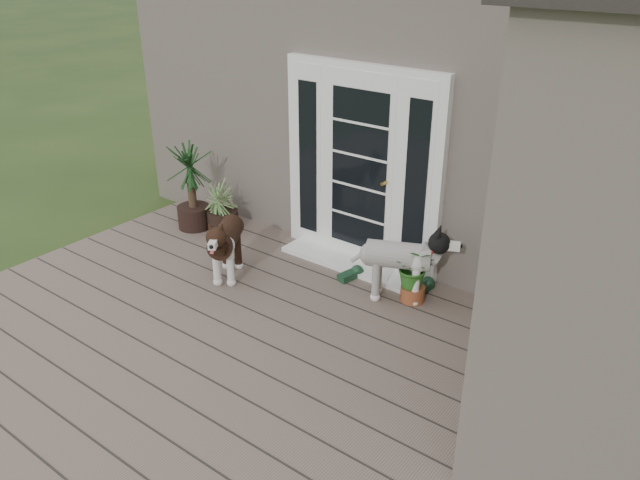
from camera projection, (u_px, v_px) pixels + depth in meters
The scene contains 14 objects.
deck at pixel (235, 364), 5.41m from camera, with size 6.20×4.60×0.12m, color #6B5B4C.
house_main at pixel (467, 100), 7.80m from camera, with size 7.40×4.00×3.10m, color #665E54.
door_unit at pixel (361, 167), 6.60m from camera, with size 1.90×0.14×2.15m, color white.
door_step at pixel (348, 262), 6.91m from camera, with size 1.60×0.40×0.05m, color white.
brindle_dog at pixel (227, 248), 6.54m from camera, with size 0.35×0.81×0.68m, color #311C11, non-canonical shape.
white_dog at pixel (398, 267), 6.12m from camera, with size 0.36×0.85×0.71m, color silver, non-canonical shape.
spider_plant at pixel (222, 204), 7.60m from camera, with size 0.63×0.63×0.67m, color #7A9159, non-canonical shape.
yucca at pixel (191, 186), 7.58m from camera, with size 0.76×0.76×1.10m, color #133311, non-canonical shape.
herb_a at pixel (414, 278), 6.13m from camera, with size 0.41×0.41×0.52m, color #254F16.
herb_b at pixel (499, 285), 5.84m from camera, with size 0.45×0.45×0.68m, color #1C621F.
herb_c at pixel (565, 314), 5.50m from camera, with size 0.36×0.36×0.57m, color #184D16.
sapling at pixel (559, 292), 4.69m from camera, with size 0.51×0.51×1.74m, color #205F1B, non-canonical shape.
clog_left at pixel (350, 274), 6.62m from camera, with size 0.15×0.33×0.10m, color #163720, non-canonical shape.
clog_right at pixel (422, 287), 6.38m from camera, with size 0.16×0.33×0.10m, color #13311D, non-canonical shape.
Camera 1 is at (3.25, -2.66, 3.38)m, focal length 35.23 mm.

